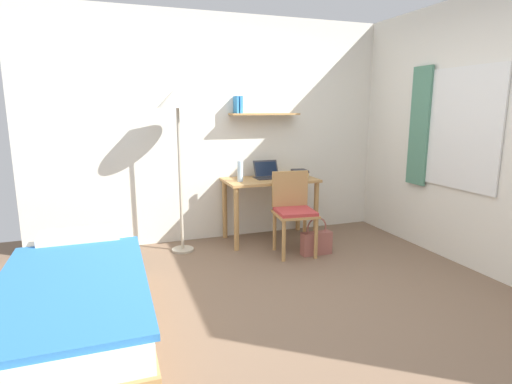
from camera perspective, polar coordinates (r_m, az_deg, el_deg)
name	(u,v)px	position (r m, az deg, el deg)	size (l,w,h in m)	color
ground_plane	(292,309)	(3.35, 5.02, -15.94)	(5.28, 5.28, 0.00)	brown
wall_back	(223,129)	(4.89, -4.66, 8.65)	(4.40, 0.27, 2.60)	silver
wall_right	(500,136)	(4.28, 30.77, 6.69)	(0.10, 4.40, 2.60)	silver
bed	(76,307)	(3.10, -23.76, -14.42)	(0.91, 2.00, 0.54)	#B2844C
desk	(270,190)	(4.82, 1.95, 0.28)	(1.07, 0.58, 0.74)	#B2844C
desk_chair	(293,208)	(4.41, 5.22, -2.30)	(0.47, 0.46, 0.88)	#B2844C
standing_lamp	(177,105)	(4.40, -10.86, 11.74)	(0.42, 0.42, 1.77)	#B2A893
laptop	(267,174)	(4.85, 1.53, 2.58)	(0.30, 0.22, 0.20)	#2D2D33
water_bottle	(240,171)	(4.60, -2.21, 2.90)	(0.06, 0.06, 0.23)	silver
book_stack	(299,173)	(4.93, 6.05, 2.59)	(0.19, 0.24, 0.09)	silver
handbag	(316,242)	(4.49, 8.39, -6.86)	(0.33, 0.11, 0.41)	#99564C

